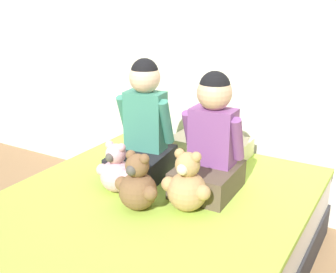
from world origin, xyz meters
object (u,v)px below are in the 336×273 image
teddy_bear_held_by_right_child (187,185)px  teddy_bear_between_children (138,186)px  child_on_left (144,129)px  child_on_right (211,143)px  bed (144,243)px  pillow_at_headboard (210,147)px  teddy_bear_held_by_left_child (116,171)px

teddy_bear_held_by_right_child → teddy_bear_between_children: size_ratio=1.04×
child_on_left → child_on_right: bearing=-6.9°
child_on_left → bed: bearing=-64.5°
teddy_bear_between_children → pillow_at_headboard: bearing=96.4°
bed → teddy_bear_held_by_left_child: 0.39m
child_on_right → teddy_bear_held_by_right_child: bearing=-91.7°
bed → teddy_bear_between_children: (0.00, -0.04, 0.34)m
child_on_left → pillow_at_headboard: (0.20, 0.44, -0.21)m
child_on_left → child_on_right: child_on_left is taller
teddy_bear_held_by_left_child → bed: bearing=-13.9°
teddy_bear_held_by_right_child → pillow_at_headboard: 0.73m
pillow_at_headboard → child_on_right: bearing=-65.3°
bed → teddy_bear_between_children: teddy_bear_between_children is taller
bed → teddy_bear_held_by_right_child: (0.21, 0.07, 0.34)m
child_on_left → child_on_right: (0.41, -0.00, -0.00)m
bed → pillow_at_headboard: size_ratio=3.98×
child_on_left → teddy_bear_between_children: 0.44m
pillow_at_headboard → teddy_bear_held_by_left_child: bearing=-105.8°
teddy_bear_held_by_right_child → teddy_bear_between_children: (-0.20, -0.11, -0.01)m
bed → child_on_right: child_on_right is taller
bed → teddy_bear_held_by_left_child: (-0.20, 0.06, 0.33)m
child_on_right → teddy_bear_held_by_left_child: size_ratio=2.30×
child_on_right → bed: bearing=-124.3°
child_on_left → pillow_at_headboard: child_on_left is taller
child_on_right → teddy_bear_held_by_left_child: (-0.40, -0.26, -0.14)m
teddy_bear_held_by_left_child → teddy_bear_held_by_right_child: (0.41, 0.01, 0.01)m
child_on_right → teddy_bear_between_children: bearing=-121.0°
child_on_left → teddy_bear_between_children: size_ratio=2.25×
bed → teddy_bear_held_by_left_child: bearing=163.6°
child_on_right → pillow_at_headboard: 0.53m
teddy_bear_held_by_right_child → teddy_bear_between_children: teddy_bear_held_by_right_child is taller
child_on_left → teddy_bear_held_by_left_child: bearing=-96.1°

